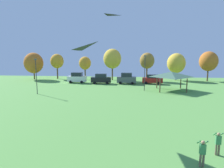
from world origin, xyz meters
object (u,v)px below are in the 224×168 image
Objects in this scene: parked_car_second_from_left at (101,79)px; treeline_tree_1 at (57,61)px; kite_flying_5 at (99,53)px; treeline_tree_0 at (34,63)px; light_post_1 at (145,71)px; parked_car_leftmost at (77,78)px; parked_car_third_from_left at (127,78)px; treeline_tree_4 at (147,61)px; treeline_tree_5 at (176,63)px; treeline_tree_2 at (85,63)px; person_standing_near_foreground at (218,142)px; kite_flying_3 at (108,21)px; park_pavilion at (171,74)px; treeline_tree_3 at (112,59)px; person_standing_mid_field at (202,152)px; treeline_tree_6 at (209,61)px; light_post_0 at (36,74)px; parked_car_rightmost_in_row at (152,79)px.

parked_car_second_from_left is 0.68× the size of treeline_tree_1.
kite_flying_5 reaches higher than treeline_tree_0.
parked_car_second_from_left is 12.74m from light_post_1.
treeline_tree_1 reaches higher than parked_car_second_from_left.
light_post_1 is at bearing -34.66° from treeline_tree_1.
treeline_tree_1 is (-7.53, 7.15, 3.66)m from parked_car_leftmost.
treeline_tree_4 is (5.06, 6.15, 3.88)m from parked_car_third_from_left.
treeline_tree_4 is 7.91m from treeline_tree_5.
parked_car_leftmost is 7.31m from treeline_tree_2.
kite_flying_5 is at bearing 144.58° from person_standing_near_foreground.
parked_car_leftmost is 18.02m from light_post_1.
kite_flying_5 is 42.04m from treeline_tree_0.
kite_flying_3 is 0.50× the size of parked_car_third_from_left.
treeline_tree_0 is at bearing -162.70° from treeline_tree_1.
park_pavilion is 19.03m from treeline_tree_3.
parked_car_second_from_left reaches higher than person_standing_mid_field.
person_standing_near_foreground is at bearing -93.58° from park_pavilion.
kite_flying_5 is 0.40× the size of treeline_tree_6.
light_post_0 is 0.74× the size of treeline_tree_3.
treeline_tree_4 is at bearing 80.08° from person_standing_near_foreground.
treeline_tree_3 is at bearing -175.68° from treeline_tree_5.
treeline_tree_1 is (-23.05, 15.94, 1.15)m from light_post_1.
parked_car_leftmost is (-19.03, 33.03, 0.29)m from person_standing_near_foreground.
parked_car_second_from_left is 0.76× the size of treeline_tree_2.
person_standing_mid_field is 10.78m from kite_flying_5.
light_post_1 is at bearing -28.66° from parked_car_leftmost.
treeline_tree_2 is (-20.11, 14.59, 1.33)m from park_pavilion.
treeline_tree_4 is at bearing 103.70° from parked_car_rightmost_in_row.
treeline_tree_4 is at bearing -177.06° from treeline_tree_6.
parked_car_leftmost is 0.63× the size of treeline_tree_5.
kite_flying_5 reaches higher than parked_car_rightmost_in_row.
treeline_tree_5 is at bearing 74.87° from park_pavilion.
parked_car_third_from_left is 6.00m from parked_car_rightmost_in_row.
treeline_tree_0 is (-19.38, 6.08, 3.30)m from parked_car_second_from_left.
parked_car_leftmost is 0.64× the size of treeline_tree_1.
treeline_tree_5 reaches higher than light_post_0.
treeline_tree_0 is (-31.33, 5.33, 3.36)m from parked_car_rightmost_in_row.
park_pavilion is (2.67, -8.01, 1.98)m from parked_car_rightmost_in_row.
treeline_tree_5 reaches higher than parked_car_leftmost.
treeline_tree_4 is (20.30, 19.49, 1.69)m from light_post_0.
kite_flying_5 is at bearing -48.95° from light_post_0.
kite_flying_5 reaches higher than treeline_tree_4.
light_post_0 is at bearing -142.39° from parked_car_rightmost_in_row.
person_standing_near_foreground is 0.38× the size of parked_car_leftmost.
person_standing_near_foreground is at bearing -40.63° from light_post_0.
light_post_1 is 22.84m from treeline_tree_6.
kite_flying_5 is 0.37× the size of treeline_tree_3.
treeline_tree_3 reaches higher than parked_car_leftmost.
light_post_1 is (-5.07, -0.76, 0.67)m from park_pavilion.
kite_flying_3 is 25.04m from parked_car_leftmost.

